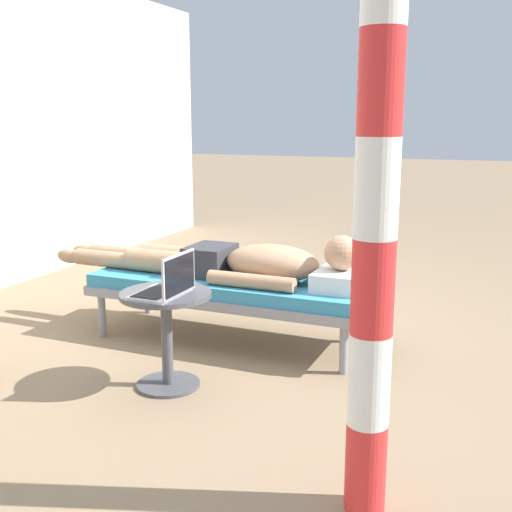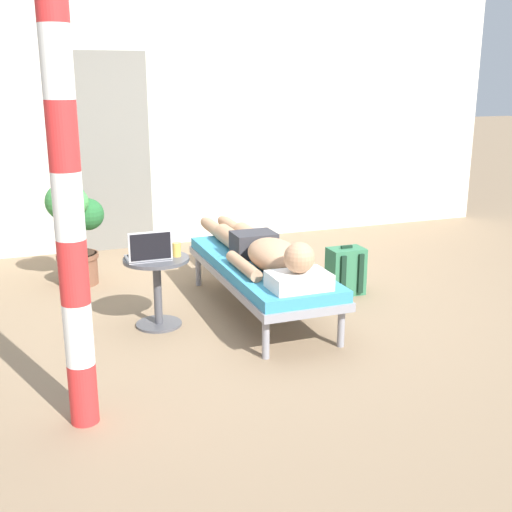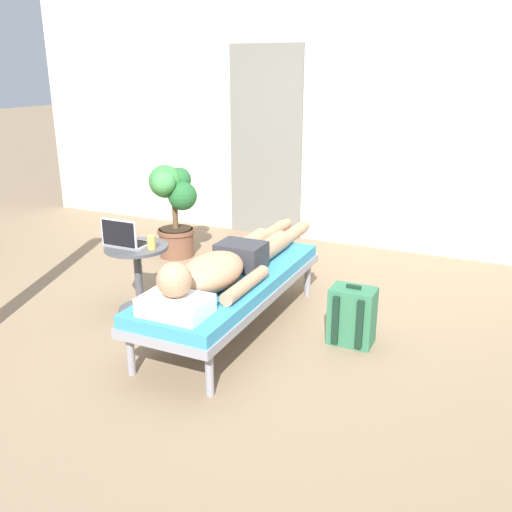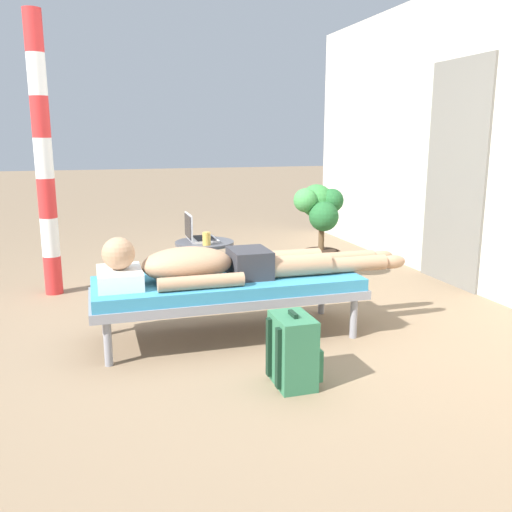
% 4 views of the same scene
% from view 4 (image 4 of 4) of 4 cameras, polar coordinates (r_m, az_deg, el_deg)
% --- Properties ---
extents(ground_plane, '(40.00, 40.00, 0.00)m').
position_cam_4_polar(ground_plane, '(3.91, -3.43, -8.14)').
color(ground_plane, '#8C7256').
extents(house_door_panel, '(0.84, 0.03, 2.04)m').
position_cam_4_polar(house_door_panel, '(5.37, 20.00, 7.95)').
color(house_door_panel, slate).
rests_on(house_door_panel, ground).
extents(lounge_chair, '(0.65, 1.84, 0.42)m').
position_cam_4_polar(lounge_chair, '(3.77, -2.92, -3.38)').
color(lounge_chair, gray).
rests_on(lounge_chair, ground).
extents(person_reclining, '(0.53, 2.17, 0.32)m').
position_cam_4_polar(person_reclining, '(3.72, -3.51, -0.89)').
color(person_reclining, white).
rests_on(person_reclining, lounge_chair).
extents(side_table, '(0.48, 0.48, 0.52)m').
position_cam_4_polar(side_table, '(4.53, -5.33, -0.56)').
color(side_table, '#4C4C51').
rests_on(side_table, ground).
extents(laptop, '(0.31, 0.24, 0.23)m').
position_cam_4_polar(laptop, '(4.54, -6.18, 2.34)').
color(laptop, silver).
rests_on(laptop, side_table).
extents(drink_glass, '(0.06, 0.06, 0.10)m').
position_cam_4_polar(drink_glass, '(4.34, -5.16, 1.82)').
color(drink_glass, gold).
rests_on(drink_glass, side_table).
extents(backpack, '(0.30, 0.26, 0.42)m').
position_cam_4_polar(backpack, '(3.11, 3.89, -9.82)').
color(backpack, '#33724C').
rests_on(backpack, ground).
extents(potted_plant, '(0.49, 0.49, 0.91)m').
position_cam_4_polar(potted_plant, '(5.28, 6.64, 3.26)').
color(potted_plant, brown).
rests_on(potted_plant, ground).
extents(porch_post, '(0.15, 0.15, 2.36)m').
position_cam_4_polar(porch_post, '(5.02, -21.20, 9.45)').
color(porch_post, red).
rests_on(porch_post, ground).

